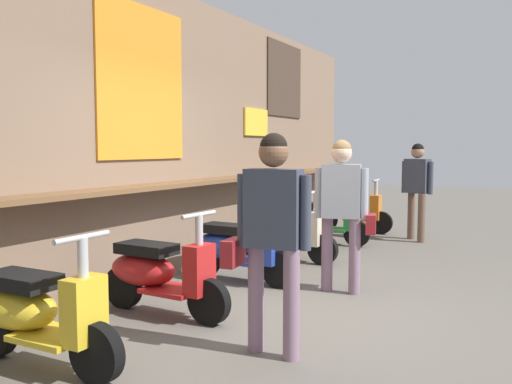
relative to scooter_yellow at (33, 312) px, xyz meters
The scene contains 11 objects.
ground_plane 2.36m from the scooter_yellow, 27.68° to the right, with size 35.53×35.53×0.00m, color #605B54.
market_stall_facade 2.61m from the scooter_yellow, 24.41° to the left, with size 12.69×0.61×3.37m.
scooter_yellow is the anchor object (origin of this frame).
scooter_red 1.37m from the scooter_yellow, ahead, with size 0.48×1.40×0.97m.
scooter_blue 2.79m from the scooter_yellow, ahead, with size 0.47×1.40×0.97m.
scooter_cream 4.11m from the scooter_yellow, ahead, with size 0.46×1.40×0.97m.
scooter_green 5.55m from the scooter_yellow, ahead, with size 0.48×1.40×0.97m.
scooter_orange 6.96m from the scooter_yellow, ahead, with size 0.47×1.40×0.97m.
shopper_with_handbag 1.77m from the scooter_yellow, 54.46° to the right, with size 0.32×0.65×1.63m.
shopper_browsing 6.73m from the scooter_yellow, 10.91° to the right, with size 0.40×0.53×1.59m.
shopper_passing 3.21m from the scooter_yellow, 23.25° to the right, with size 0.38×0.64×1.61m.
Camera 1 is at (-4.66, -2.01, 1.52)m, focal length 38.71 mm.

